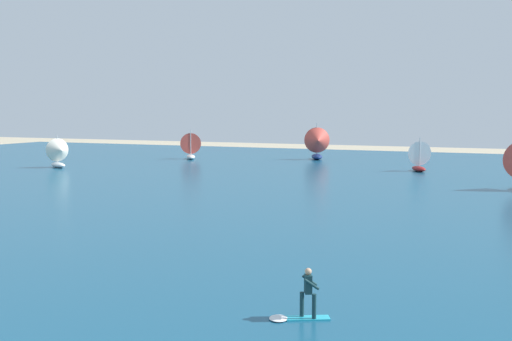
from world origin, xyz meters
TOP-DOWN VIEW (x-y plane):
  - ocean at (0.00, 50.61)m, footprint 160.00×90.00m
  - kitesurfer at (3.63, 15.43)m, footprint 2.00×1.38m
  - sailboat_mid_right at (0.00, 65.04)m, footprint 2.90×3.26m
  - sailboat_heeled_over at (-14.40, 75.01)m, footprint 3.80×4.24m
  - sailboat_near_shore at (-30.51, 69.62)m, footprint 3.23×3.53m
  - sailboat_outermost at (-38.11, 52.70)m, footprint 3.37×3.00m

SIDE VIEW (x-z plane):
  - ocean at x=0.00m, z-range 0.00..0.10m
  - kitesurfer at x=3.63m, z-range -0.13..1.54m
  - sailboat_mid_right at x=0.00m, z-range -0.05..3.58m
  - sailboat_outermost at x=-38.11m, z-range -0.06..3.70m
  - sailboat_near_shore at x=-30.51m, z-range -0.06..3.86m
  - sailboat_heeled_over at x=-14.40m, z-range -0.10..4.68m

